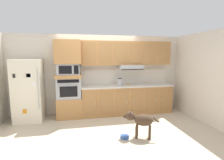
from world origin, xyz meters
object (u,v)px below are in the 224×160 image
built_in_oven (69,88)px  refrigerator (29,90)px  screwdriver (128,84)px  microwave (68,69)px  dog_food_bowl (125,137)px  dog (140,120)px  electric_kettle (120,82)px

built_in_oven → refrigerator: bearing=-176.5°
refrigerator → screwdriver: refrigerator is taller
refrigerator → microwave: 1.26m
built_in_oven → microwave: size_ratio=1.09×
refrigerator → dog_food_bowl: (2.38, -1.63, -0.85)m
refrigerator → dog_food_bowl: bearing=-34.4°
dog_food_bowl → dog: bearing=-5.3°
refrigerator → dog: size_ratio=2.30×
dog_food_bowl → refrigerator: bearing=145.6°
refrigerator → dog: bearing=-31.3°
built_in_oven → dog: (1.62, -1.73, -0.49)m
refrigerator → microwave: size_ratio=2.73×
electric_kettle → microwave: bearing=178.3°
electric_kettle → dog: electric_kettle is taller
refrigerator → dog: 3.23m
screwdriver → dog: (-0.25, -1.78, -0.52)m
built_in_oven → dog_food_bowl: (1.26, -1.69, -0.87)m
built_in_oven → dog: built_in_oven is taller
microwave → screwdriver: size_ratio=3.82×
screwdriver → microwave: bearing=-178.3°
dog → built_in_oven: bearing=-23.2°
electric_kettle → dog: 1.79m
refrigerator → built_in_oven: size_ratio=2.51×
microwave → screwdriver: (1.87, 0.05, -0.53)m
electric_kettle → dog_food_bowl: size_ratio=1.20×
screwdriver → dog_food_bowl: size_ratio=0.84×
electric_kettle → dog_food_bowl: (-0.29, -1.65, -1.00)m
refrigerator → electric_kettle: refrigerator is taller
dog_food_bowl → electric_kettle: bearing=80.0°
microwave → dog: microwave is taller
built_in_oven → dog_food_bowl: bearing=-53.3°
refrigerator → built_in_oven: refrigerator is taller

